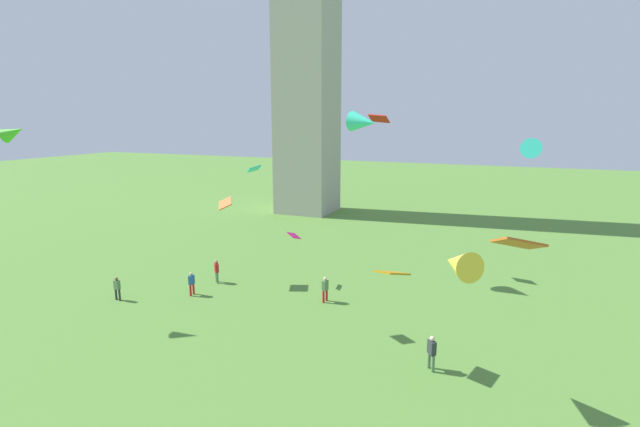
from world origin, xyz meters
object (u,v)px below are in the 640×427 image
object	(u,v)px
kite_flying_4	(518,243)
kite_flying_8	(379,119)
kite_flying_2	(13,133)
kite_flying_3	(392,273)
person_3	(217,270)
kite_flying_5	(225,203)
kite_flying_6	(458,264)
kite_flying_7	(363,122)
person_1	(432,351)
person_4	(325,288)
person_0	(192,282)
kite_flying_1	(531,150)
person_2	(117,287)
kite_flying_0	(294,236)
kite_flying_9	(254,169)

from	to	relation	value
kite_flying_4	kite_flying_8	size ratio (longest dim) A/B	1.23
kite_flying_2	kite_flying_3	bearing A→B (deg)	-106.06
person_3	kite_flying_5	distance (m)	4.93
kite_flying_2	kite_flying_6	distance (m)	25.02
kite_flying_3	kite_flying_7	world-z (taller)	kite_flying_7
person_1	person_4	size ratio (longest dim) A/B	1.02
kite_flying_4	kite_flying_6	distance (m)	3.51
kite_flying_2	person_0	bearing A→B (deg)	-70.90
kite_flying_2	kite_flying_6	world-z (taller)	kite_flying_2
kite_flying_2	kite_flying_4	world-z (taller)	kite_flying_2
person_0	person_4	size ratio (longest dim) A/B	0.96
kite_flying_4	kite_flying_5	world-z (taller)	kite_flying_4
kite_flying_5	kite_flying_4	bearing A→B (deg)	28.49
person_4	kite_flying_1	xyz separation A→B (m)	(11.29, -5.66, 9.50)
person_0	kite_flying_1	distance (m)	22.41
kite_flying_8	person_2	bearing A→B (deg)	52.21
person_1	kite_flying_3	size ratio (longest dim) A/B	0.98
person_0	person_4	world-z (taller)	person_4
person_2	kite_flying_1	xyz separation A→B (m)	(23.95, -0.65, 9.57)
kite_flying_0	kite_flying_1	xyz separation A→B (m)	(14.68, -8.11, 6.92)
person_0	kite_flying_5	bearing A→B (deg)	-15.93
person_0	kite_flying_3	size ratio (longest dim) A/B	0.92
person_1	kite_flying_3	distance (m)	4.15
person_1	person_2	world-z (taller)	person_1
person_3	kite_flying_1	xyz separation A→B (m)	(19.91, -5.97, 9.50)
person_3	kite_flying_8	bearing A→B (deg)	81.77
person_4	kite_flying_4	distance (m)	15.83
kite_flying_9	person_1	bearing A→B (deg)	-139.48
kite_flying_9	person_4	bearing A→B (deg)	-72.05
kite_flying_8	kite_flying_3	bearing A→B (deg)	117.44
person_0	kite_flying_0	world-z (taller)	kite_flying_0
kite_flying_6	kite_flying_2	bearing A→B (deg)	-33.56
person_4	kite_flying_6	xyz separation A→B (m)	(8.87, -7.10, 4.83)
person_3	kite_flying_5	xyz separation A→B (m)	(0.56, 0.63, 4.85)
person_1	person_2	bearing A→B (deg)	49.33
kite_flying_4	kite_flying_3	bearing A→B (deg)	-62.30
person_1	kite_flying_7	distance (m)	16.89
person_1	kite_flying_3	xyz separation A→B (m)	(-1.98, -0.15, 3.65)
person_2	kite_flying_0	distance (m)	12.19
kite_flying_3	kite_flying_6	size ratio (longest dim) A/B	0.77
person_4	kite_flying_2	size ratio (longest dim) A/B	1.07
kite_flying_0	person_1	bearing A→B (deg)	60.92
kite_flying_4	kite_flying_6	xyz separation A→B (m)	(-2.18, 2.19, -1.66)
kite_flying_0	kite_flying_5	size ratio (longest dim) A/B	0.71
kite_flying_5	kite_flying_9	world-z (taller)	kite_flying_9
person_2	kite_flying_2	bearing A→B (deg)	56.95
kite_flying_3	person_0	bearing A→B (deg)	-76.16
kite_flying_2	kite_flying_6	xyz separation A→B (m)	(24.44, 1.47, -5.15)
person_3	kite_flying_4	world-z (taller)	kite_flying_4
kite_flying_3	kite_flying_9	xyz separation A→B (m)	(-8.38, 1.77, 4.35)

